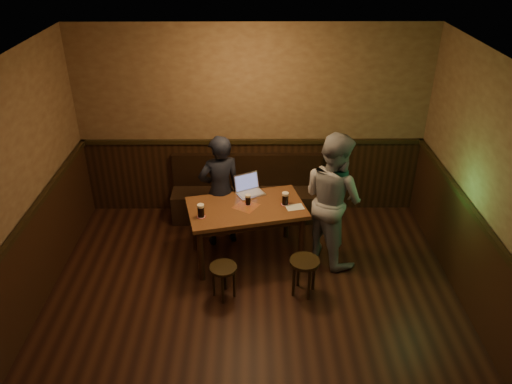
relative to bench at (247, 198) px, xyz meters
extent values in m
cube|color=black|center=(0.08, -2.75, -0.32)|extent=(5.00, 6.00, 0.02)
cube|color=beige|center=(0.08, -2.75, 2.50)|extent=(5.00, 6.00, 0.02)
cube|color=olive|center=(0.08, 0.26, 1.09)|extent=(5.00, 0.02, 2.80)
cube|color=black|center=(0.08, 0.23, 0.24)|extent=(4.98, 0.04, 1.10)
cube|color=black|center=(-2.40, -2.75, 0.24)|extent=(0.04, 5.98, 1.10)
cube|color=black|center=(2.56, -2.75, 0.24)|extent=(0.04, 5.98, 1.10)
cube|color=black|center=(0.08, 0.20, 0.82)|extent=(4.98, 0.06, 0.06)
cube|color=black|center=(0.00, -0.04, -0.09)|extent=(2.20, 0.50, 0.45)
cube|color=black|center=(0.00, 0.16, 0.39)|extent=(2.20, 0.10, 0.50)
cube|color=#5A2F19|center=(0.00, -1.04, 0.44)|extent=(1.61, 1.14, 0.05)
cube|color=black|center=(0.00, -1.04, 0.37)|extent=(1.46, 0.99, 0.08)
cube|color=maroon|center=(0.00, -1.04, 0.47)|extent=(0.37, 0.37, 0.00)
cylinder|color=black|center=(-0.55, -1.51, 0.05)|extent=(0.07, 0.07, 0.73)
cylinder|color=black|center=(-0.70, -0.86, 0.05)|extent=(0.07, 0.07, 0.73)
cylinder|color=black|center=(0.70, -1.22, 0.05)|extent=(0.07, 0.07, 0.73)
cylinder|color=black|center=(0.55, -0.57, 0.05)|extent=(0.07, 0.07, 0.73)
cylinder|color=black|center=(-0.26, -1.83, 0.11)|extent=(0.34, 0.34, 0.04)
cylinder|color=black|center=(-0.14, -1.83, -0.10)|extent=(0.03, 0.03, 0.42)
cylinder|color=black|center=(-0.26, -1.70, -0.10)|extent=(0.03, 0.03, 0.42)
cylinder|color=black|center=(-0.39, -1.82, -0.10)|extent=(0.03, 0.03, 0.42)
cylinder|color=black|center=(-0.27, -1.95, -0.10)|extent=(0.03, 0.03, 0.42)
cylinder|color=black|center=(0.69, -1.77, 0.15)|extent=(0.47, 0.47, 0.04)
cylinder|color=black|center=(0.82, -1.72, -0.08)|extent=(0.04, 0.04, 0.46)
cylinder|color=black|center=(0.64, -1.65, -0.08)|extent=(0.04, 0.04, 0.46)
cylinder|color=black|center=(0.57, -1.82, -0.08)|extent=(0.04, 0.04, 0.46)
cylinder|color=black|center=(0.74, -1.90, -0.08)|extent=(0.04, 0.04, 0.46)
cylinder|color=maroon|center=(-0.55, -1.28, 0.47)|extent=(0.11, 0.11, 0.00)
cylinder|color=silver|center=(-0.55, -1.28, 0.47)|extent=(0.09, 0.09, 0.00)
cylinder|color=black|center=(-0.55, -1.28, 0.54)|extent=(0.08, 0.08, 0.13)
cylinder|color=beige|center=(-0.55, -1.28, 0.63)|extent=(0.09, 0.09, 0.03)
cylinder|color=maroon|center=(0.02, -0.99, 0.47)|extent=(0.09, 0.09, 0.00)
cylinder|color=silver|center=(0.02, -0.99, 0.47)|extent=(0.08, 0.08, 0.00)
cylinder|color=black|center=(0.02, -0.99, 0.53)|extent=(0.07, 0.07, 0.11)
cylinder|color=beige|center=(0.02, -0.99, 0.60)|extent=(0.07, 0.07, 0.03)
cylinder|color=maroon|center=(0.50, -0.99, 0.47)|extent=(0.11, 0.11, 0.00)
cylinder|color=silver|center=(0.50, -0.99, 0.47)|extent=(0.09, 0.09, 0.00)
cylinder|color=black|center=(0.50, -0.99, 0.54)|extent=(0.08, 0.08, 0.13)
cylinder|color=beige|center=(0.50, -0.99, 0.63)|extent=(0.08, 0.08, 0.03)
cube|color=silver|center=(0.06, -0.73, 0.48)|extent=(0.42, 0.37, 0.02)
cube|color=#B2B2B7|center=(0.06, -0.73, 0.49)|extent=(0.37, 0.31, 0.00)
cube|color=silver|center=(0.00, -0.62, 0.60)|extent=(0.34, 0.22, 0.23)
cube|color=#535E9B|center=(0.01, -0.63, 0.60)|extent=(0.31, 0.19, 0.19)
cube|color=silver|center=(0.61, -1.07, 0.47)|extent=(0.25, 0.20, 0.00)
imported|color=black|center=(-0.35, -0.67, 0.48)|extent=(0.67, 0.55, 1.59)
imported|color=gray|center=(1.09, -1.03, 0.57)|extent=(1.04, 1.09, 1.77)
camera|label=1|loc=(0.08, -6.46, 3.71)|focal=35.00mm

